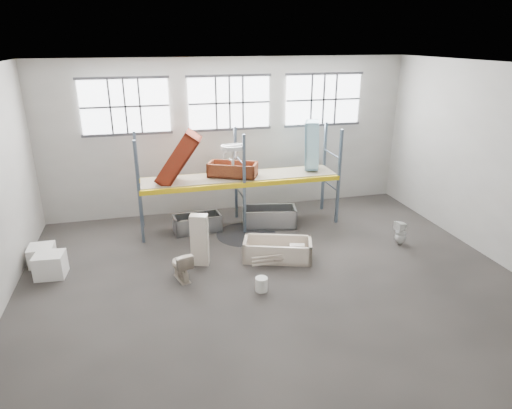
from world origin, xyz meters
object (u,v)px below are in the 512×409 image
object	(u,v)px
cistern_tall	(200,240)
bucket	(261,284)
toilet_white	(401,233)
carton_near	(50,265)
steel_tub_left	(197,223)
steel_tub_right	(269,217)
rust_tub_flat	(233,169)
toilet_beige	(181,265)
blue_tub_upright	(312,145)
bathtub_beige	(277,249)

from	to	relation	value
cistern_tall	bucket	size ratio (longest dim) A/B	4.05
bucket	cistern_tall	bearing A→B (deg)	125.58
toilet_white	carton_near	bearing A→B (deg)	-99.98
steel_tub_left	steel_tub_right	bearing A→B (deg)	-4.16
steel_tub_right	rust_tub_flat	xyz separation A→B (m)	(-1.06, 0.37, 1.52)
toilet_white	steel_tub_left	distance (m)	5.98
toilet_beige	blue_tub_upright	size ratio (longest dim) A/B	0.51
toilet_white	steel_tub_left	world-z (taller)	toilet_white
toilet_white	steel_tub_right	xyz separation A→B (m)	(-3.27, 2.18, -0.05)
bathtub_beige	rust_tub_flat	distance (m)	3.05
bathtub_beige	toilet_white	bearing A→B (deg)	18.69
steel_tub_right	rust_tub_flat	size ratio (longest dim) A/B	1.13
blue_tub_upright	toilet_beige	bearing A→B (deg)	-145.33
rust_tub_flat	carton_near	size ratio (longest dim) A/B	2.08
toilet_white	steel_tub_right	bearing A→B (deg)	-130.55
toilet_beige	toilet_white	bearing A→B (deg)	167.70
carton_near	toilet_beige	bearing A→B (deg)	-16.98
cistern_tall	toilet_white	world-z (taller)	cistern_tall
cistern_tall	bathtub_beige	bearing A→B (deg)	11.05
bathtub_beige	steel_tub_right	distance (m)	2.20
toilet_white	bucket	xyz separation A→B (m)	(-4.49, -1.44, -0.18)
toilet_beige	cistern_tall	bearing A→B (deg)	-145.80
blue_tub_upright	bucket	xyz separation A→B (m)	(-2.72, -4.09, -2.23)
cistern_tall	blue_tub_upright	size ratio (longest dim) A/B	0.92
steel_tub_left	carton_near	xyz separation A→B (m)	(-3.86, -1.84, 0.04)
rust_tub_flat	bucket	size ratio (longest dim) A/B	4.29
toilet_beige	rust_tub_flat	bearing A→B (deg)	-138.95
steel_tub_right	blue_tub_upright	distance (m)	2.62
toilet_beige	bathtub_beige	bearing A→B (deg)	173.73
toilet_white	rust_tub_flat	distance (m)	5.24
steel_tub_left	blue_tub_upright	size ratio (longest dim) A/B	0.95
blue_tub_upright	bucket	world-z (taller)	blue_tub_upright
bucket	steel_tub_right	bearing A→B (deg)	71.42
bucket	rust_tub_flat	bearing A→B (deg)	87.77
toilet_white	bucket	bearing A→B (deg)	-79.07
bucket	blue_tub_upright	bearing A→B (deg)	56.37
cistern_tall	carton_near	bearing A→B (deg)	-167.05
rust_tub_flat	carton_near	world-z (taller)	rust_tub_flat
steel_tub_right	carton_near	size ratio (longest dim) A/B	2.36
cistern_tall	bucket	xyz separation A→B (m)	(1.20, -1.67, -0.52)
bathtub_beige	steel_tub_left	xyz separation A→B (m)	(-1.84, 2.33, -0.01)
blue_tub_upright	steel_tub_right	bearing A→B (deg)	-162.56
cistern_tall	rust_tub_flat	xyz separation A→B (m)	(1.35, 2.31, 1.13)
toilet_white	blue_tub_upright	size ratio (longest dim) A/B	0.47
bathtub_beige	bucket	size ratio (longest dim) A/B	5.30
cistern_tall	carton_near	xyz separation A→B (m)	(-3.68, 0.27, -0.39)
steel_tub_right	carton_near	world-z (taller)	steel_tub_right
rust_tub_flat	steel_tub_right	bearing A→B (deg)	-19.17
blue_tub_upright	carton_near	size ratio (longest dim) A/B	2.12
rust_tub_flat	carton_near	distance (m)	5.64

